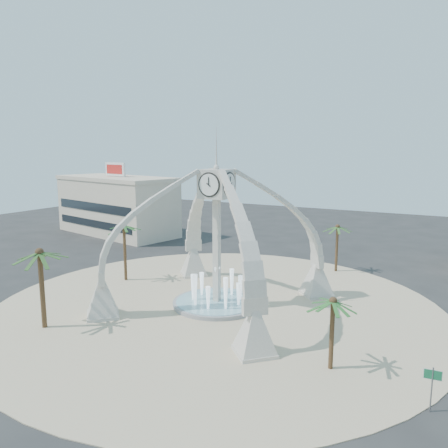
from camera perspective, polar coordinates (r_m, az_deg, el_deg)
The scene contains 10 objects.
ground at distance 40.38m, azimuth -0.94°, elevation -10.56°, with size 140.00×140.00×0.00m, color #282828.
plaza at distance 40.37m, azimuth -0.94°, elevation -10.52°, with size 40.00×40.00×0.06m, color #BBAA8B.
clock_tower at distance 38.62m, azimuth -0.96°, elevation -1.48°, with size 17.94×17.94×16.30m.
fountain at distance 40.28m, azimuth -0.94°, elevation -10.17°, with size 8.00×8.00×3.62m.
building_nw at distance 75.38m, azimuth -13.82°, elevation 2.42°, with size 23.75×13.73×11.90m.
palm_east at distance 28.64m, azimuth 14.07°, elevation -9.86°, with size 3.89×3.89×5.20m.
palm_west at distance 47.49m, azimuth -12.94°, elevation -0.32°, with size 3.50×3.50×6.68m.
palm_north at distance 51.53m, azimuth 14.62°, elevation -0.43°, with size 4.29×4.29×5.91m.
palm_south at distance 36.61m, azimuth -22.96°, elevation -3.56°, with size 5.13×5.13×6.93m.
street_sign at distance 27.08m, azimuth 25.56°, elevation -17.93°, with size 0.94×0.13×2.56m.
Camera 1 is at (18.92, -32.84, 13.94)m, focal length 35.00 mm.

